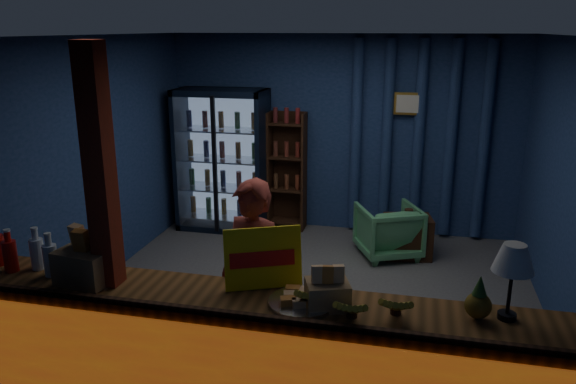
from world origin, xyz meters
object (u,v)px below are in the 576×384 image
Objects in this scene: green_chair at (388,231)px; table_lamp at (513,261)px; pastry_tray at (302,300)px; shopkeeper at (253,279)px.

table_lamp is at bearing 80.72° from green_chair.
pastry_tray reaches higher than green_chair.
table_lamp is at bearing 4.35° from pastry_tray.
table_lamp is (1.78, -0.51, 0.54)m from shopkeeper.
shopkeeper is 0.82m from pastry_tray.
shopkeeper reaches higher than green_chair.
table_lamp is (1.26, 0.10, 0.36)m from pastry_tray.
table_lamp reaches higher than green_chair.
shopkeeper reaches higher than table_lamp.
green_chair is at bearing 105.50° from table_lamp.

